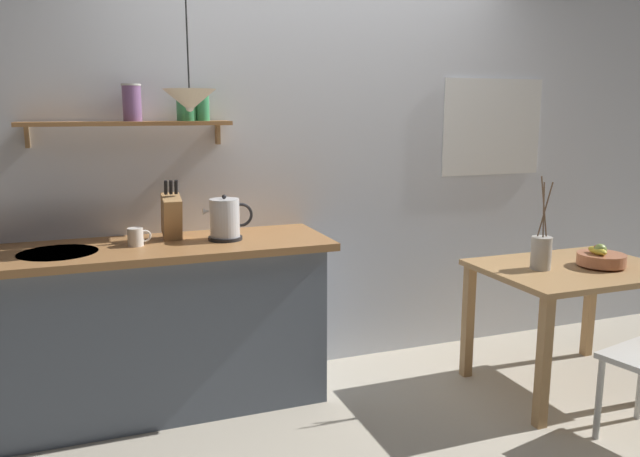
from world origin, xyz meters
TOP-DOWN VIEW (x-y plane):
  - ground_plane at (0.00, 0.00)m, footprint 14.00×14.00m
  - back_wall at (0.21, 0.65)m, footprint 6.80×0.11m
  - kitchen_counter at (-1.00, 0.32)m, footprint 1.83×0.63m
  - wall_shelf at (-0.98, 0.49)m, footprint 1.08×0.20m
  - dining_table at (1.26, -0.24)m, footprint 1.04×0.77m
  - fruit_bowl at (1.39, -0.30)m, footprint 0.26×0.26m
  - twig_vase at (1.04, -0.22)m, footprint 0.11×0.11m
  - electric_kettle at (-0.63, 0.29)m, footprint 0.27×0.18m
  - knife_block at (-0.89, 0.40)m, footprint 0.10×0.19m
  - coffee_mug_by_sink at (-1.09, 0.30)m, footprint 0.12×0.08m
  - pendant_lamp at (-0.80, 0.25)m, footprint 0.27×0.27m

SIDE VIEW (x-z plane):
  - ground_plane at x=0.00m, z-range 0.00..0.00m
  - kitchen_counter at x=-1.00m, z-range 0.01..0.92m
  - dining_table at x=1.26m, z-range 0.25..0.98m
  - fruit_bowl at x=1.39m, z-range 0.71..0.85m
  - twig_vase at x=1.04m, z-range 0.56..1.09m
  - coffee_mug_by_sink at x=-1.09m, z-range 0.92..1.01m
  - electric_kettle at x=-0.63m, z-range 0.90..1.15m
  - knife_block at x=-0.89m, z-range 0.88..1.21m
  - back_wall at x=0.21m, z-range 0.00..2.70m
  - wall_shelf at x=-0.98m, z-range 1.41..1.74m
  - pendant_lamp at x=-0.80m, z-range 1.36..1.94m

